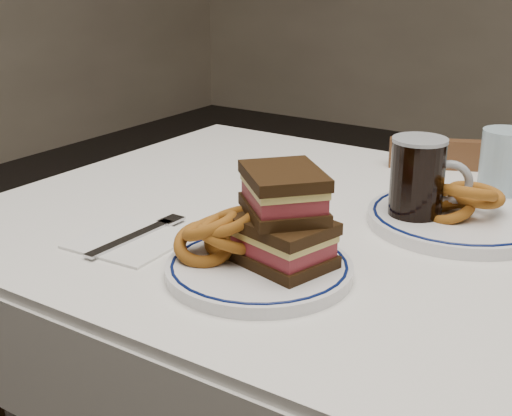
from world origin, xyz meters
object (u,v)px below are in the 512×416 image
Objects in this scene: chair_far at (465,293)px; main_plate at (259,268)px; beer_mug at (419,182)px; far_plate at (459,218)px; reuben_sandwich at (284,217)px.

main_plate is at bearing -94.74° from chair_far.
beer_mug is at bearing -84.90° from chair_far.
chair_far reaches higher than far_plate.
beer_mug is at bearing 70.47° from main_plate.
reuben_sandwich reaches higher than far_plate.
far_plate is at bearing -77.01° from chair_far.
chair_far is 5.30× the size of reuben_sandwich.
chair_far is at bearing 102.99° from far_plate.
far_plate is at bearing 65.75° from reuben_sandwich.
main_plate is 0.30m from beer_mug.
reuben_sandwich is 0.55× the size of far_plate.
chair_far is 0.80m from reuben_sandwich.
chair_far is 2.91× the size of far_plate.
main_plate is 0.07m from reuben_sandwich.
beer_mug reaches higher than far_plate.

